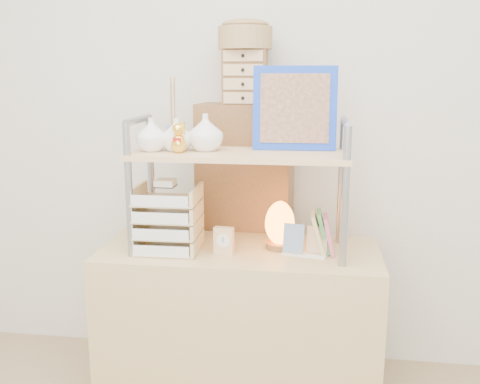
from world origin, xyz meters
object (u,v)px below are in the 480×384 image
object	(u,v)px
letter_tray	(167,223)
salt_lamp	(280,225)
desk	(239,329)
cabinet	(245,240)

from	to	relation	value
letter_tray	salt_lamp	xyz separation A→B (m)	(0.47, 0.10, -0.02)
salt_lamp	desk	bearing A→B (deg)	-168.15
cabinet	letter_tray	distance (m)	0.55
desk	cabinet	size ratio (longest dim) A/B	0.89
desk	salt_lamp	world-z (taller)	salt_lamp
desk	letter_tray	size ratio (longest dim) A/B	3.86
desk	cabinet	distance (m)	0.48
desk	salt_lamp	size ratio (longest dim) A/B	5.74
desk	letter_tray	world-z (taller)	letter_tray
desk	cabinet	world-z (taller)	cabinet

